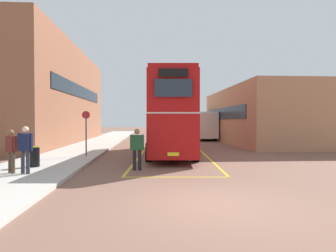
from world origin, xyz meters
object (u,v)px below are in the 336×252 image
object	(u,v)px
double_decker_bus	(172,115)
bus_stop_sign	(86,129)
litter_bin	(34,157)
pedestrian_waiting_far	(25,146)
pedestrian_waiting_near	(11,148)
single_deck_bus	(197,125)
pedestrian_boarding	(137,146)

from	to	relation	value
double_decker_bus	bus_stop_sign	bearing A→B (deg)	-161.14
litter_bin	pedestrian_waiting_far	bearing A→B (deg)	-78.74
litter_bin	bus_stop_sign	distance (m)	4.02
litter_bin	bus_stop_sign	size ratio (longest dim) A/B	0.35
double_decker_bus	pedestrian_waiting_near	distance (m)	9.58
double_decker_bus	litter_bin	distance (m)	8.51
pedestrian_waiting_near	single_deck_bus	bearing A→B (deg)	63.25
bus_stop_sign	pedestrian_boarding	bearing A→B (deg)	-52.48
single_deck_bus	pedestrian_waiting_near	xyz separation A→B (m)	(-10.65, -21.13, -0.54)
pedestrian_waiting_near	pedestrian_waiting_far	size ratio (longest dim) A/B	0.93
double_decker_bus	single_deck_bus	bearing A→B (deg)	74.33
single_deck_bus	pedestrian_waiting_near	world-z (taller)	single_deck_bus
double_decker_bus	bus_stop_sign	xyz separation A→B (m)	(-4.97, -1.70, -0.84)
pedestrian_waiting_near	bus_stop_sign	world-z (taller)	bus_stop_sign
pedestrian_boarding	pedestrian_waiting_near	xyz separation A→B (m)	(-4.70, -1.12, 0.05)
pedestrian_waiting_far	bus_stop_sign	xyz separation A→B (m)	(1.07, 5.25, 0.49)
pedestrian_waiting_near	pedestrian_waiting_far	world-z (taller)	pedestrian_waiting_far
pedestrian_boarding	pedestrian_waiting_far	size ratio (longest dim) A/B	1.00
single_deck_bus	bus_stop_sign	size ratio (longest dim) A/B	3.45
pedestrian_waiting_near	bus_stop_sign	bearing A→B (deg)	71.96
pedestrian_waiting_far	litter_bin	world-z (taller)	pedestrian_waiting_far
single_deck_bus	pedestrian_waiting_near	distance (m)	23.67
double_decker_bus	pedestrian_waiting_far	bearing A→B (deg)	-131.02
pedestrian_waiting_far	bus_stop_sign	bearing A→B (deg)	78.46
double_decker_bus	litter_bin	xyz separation A→B (m)	(-6.37, -5.31, -1.93)
pedestrian_boarding	bus_stop_sign	xyz separation A→B (m)	(-3.04, 3.96, 0.63)
pedestrian_boarding	single_deck_bus	bearing A→B (deg)	73.44
double_decker_bus	single_deck_bus	distance (m)	14.94
pedestrian_waiting_far	pedestrian_boarding	bearing A→B (deg)	17.33
pedestrian_waiting_far	litter_bin	size ratio (longest dim) A/B	2.03
pedestrian_boarding	litter_bin	size ratio (longest dim) A/B	2.03
double_decker_bus	pedestrian_waiting_far	xyz separation A→B (m)	(-6.04, -6.94, -1.33)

